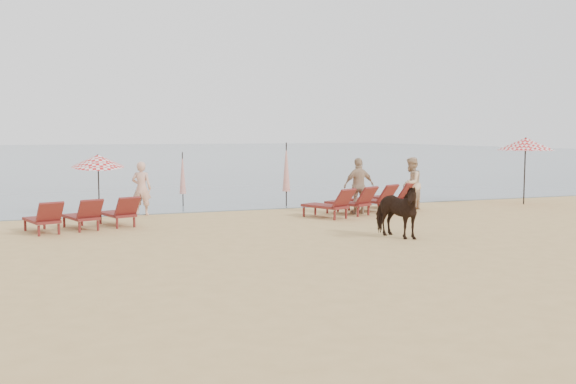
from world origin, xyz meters
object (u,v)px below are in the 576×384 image
object	(u,v)px
beachgoer_left	(142,188)
lounger_cluster_left	(83,215)
cow	(395,211)
umbrella_open_right	(526,144)
umbrella_closed_right	(286,167)
umbrella_closed_left	(183,173)
umbrella_open_left_b	(98,161)
lounger_cluster_right	(364,200)
beachgoer_right_a	(411,184)
beachgoer_right_b	(359,186)

from	to	relation	value
beachgoer_left	lounger_cluster_left	bearing A→B (deg)	79.82
lounger_cluster_left	cow	size ratio (longest dim) A/B	1.93
umbrella_open_right	umbrella_closed_right	distance (m)	9.27
umbrella_closed_left	cow	world-z (taller)	umbrella_closed_left
umbrella_closed_left	beachgoer_left	world-z (taller)	umbrella_closed_left
umbrella_open_left_b	cow	bearing A→B (deg)	-50.26
lounger_cluster_left	lounger_cluster_right	world-z (taller)	lounger_cluster_right
cow	beachgoer_right_a	distance (m)	6.30
beachgoer_right_b	cow	bearing A→B (deg)	73.65
umbrella_closed_left	cow	xyz separation A→B (m)	(3.81, -8.93, -0.56)
umbrella_open_right	umbrella_closed_right	xyz separation A→B (m)	(-8.92, 2.39, -0.85)
cow	beachgoer_right_b	distance (m)	5.02
beachgoer_right_b	lounger_cluster_right	bearing A→B (deg)	-171.78
beachgoer_left	beachgoer_right_a	bearing A→B (deg)	-166.76
umbrella_closed_left	beachgoer_right_a	size ratio (longest dim) A/B	1.09
umbrella_closed_left	lounger_cluster_right	bearing A→B (deg)	-36.95
umbrella_open_right	beachgoer_right_b	size ratio (longest dim) A/B	1.35
umbrella_closed_left	beachgoer_right_b	world-z (taller)	umbrella_closed_left
umbrella_closed_right	beachgoer_right_a	xyz separation A→B (m)	(3.83, -2.47, -0.53)
beachgoer_left	beachgoer_right_a	distance (m)	9.41
umbrella_closed_left	beachgoer_left	size ratio (longest dim) A/B	1.14
umbrella_closed_left	umbrella_closed_right	xyz separation A→B (m)	(3.61, -1.32, 0.22)
lounger_cluster_right	umbrella_open_left_b	distance (m)	8.96
lounger_cluster_left	cow	world-z (taller)	cow
lounger_cluster_right	umbrella_closed_right	bearing A→B (deg)	98.34
beachgoer_right_a	umbrella_open_left_b	bearing A→B (deg)	-49.73
beachgoer_right_b	umbrella_open_right	bearing A→B (deg)	-177.14
beachgoer_left	umbrella_closed_left	bearing A→B (deg)	-108.69
lounger_cluster_right	cow	distance (m)	5.12
lounger_cluster_right	umbrella_open_right	bearing A→B (deg)	-21.98
umbrella_closed_left	lounger_cluster_left	bearing A→B (deg)	-129.12
lounger_cluster_right	beachgoer_right_b	size ratio (longest dim) A/B	2.41
lounger_cluster_right	beachgoer_right_b	xyz separation A→B (m)	(-0.22, -0.03, 0.49)
umbrella_closed_right	beachgoer_right_b	bearing A→B (deg)	-60.35
umbrella_open_left_b	beachgoer_right_b	size ratio (longest dim) A/B	1.11
beachgoer_right_b	umbrella_closed_right	bearing A→B (deg)	-60.62
lounger_cluster_left	beachgoer_right_b	xyz separation A→B (m)	(8.98, 0.53, 0.52)
lounger_cluster_right	umbrella_closed_left	size ratio (longest dim) A/B	2.25
lounger_cluster_right	beachgoer_left	distance (m)	7.54
umbrella_closed_left	umbrella_open_right	bearing A→B (deg)	-16.50
lounger_cluster_left	beachgoer_right_a	xyz separation A→B (m)	(11.22, 0.85, 0.51)
lounger_cluster_right	umbrella_open_left_b	bearing A→B (deg)	140.09
lounger_cluster_left	beachgoer_right_a	world-z (taller)	beachgoer_right_a
lounger_cluster_left	lounger_cluster_right	xyz separation A→B (m)	(9.20, 0.57, 0.03)
umbrella_closed_right	umbrella_closed_left	bearing A→B (deg)	159.91
lounger_cluster_left	beachgoer_right_b	bearing A→B (deg)	-13.98
umbrella_open_left_b	umbrella_open_right	size ratio (longest dim) A/B	0.82
umbrella_closed_left	beachgoer_right_b	size ratio (longest dim) A/B	1.07
umbrella_open_right	beachgoer_right_b	distance (m)	7.47
lounger_cluster_left	beachgoer_left	distance (m)	3.51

